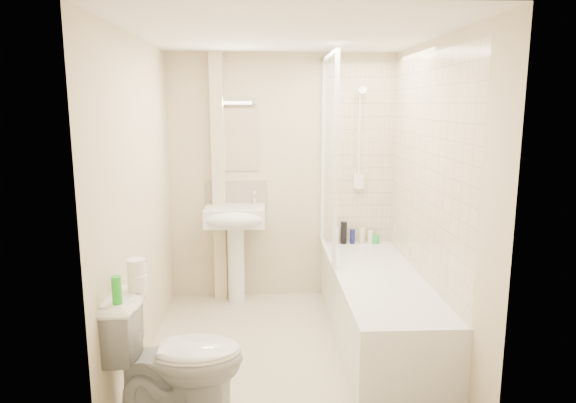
{
  "coord_description": "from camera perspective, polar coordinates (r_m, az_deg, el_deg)",
  "views": [
    {
      "loc": [
        -0.18,
        -3.75,
        1.92
      ],
      "look_at": [
        0.01,
        0.2,
        1.17
      ],
      "focal_mm": 32.0,
      "sensor_mm": 36.0,
      "label": 1
    }
  ],
  "objects": [
    {
      "name": "floor",
      "position": [
        4.22,
        0.06,
        -16.27
      ],
      "size": [
        2.5,
        2.5,
        0.0
      ],
      "primitive_type": "plane",
      "color": "beige",
      "rests_on": "ground"
    },
    {
      "name": "wall_back",
      "position": [
        5.06,
        -0.64,
        2.6
      ],
      "size": [
        2.2,
        0.02,
        2.4
      ],
      "primitive_type": "cube",
      "color": "beige",
      "rests_on": "ground"
    },
    {
      "name": "wall_left",
      "position": [
        3.93,
        -16.17,
        -0.19
      ],
      "size": [
        0.02,
        2.5,
        2.4
      ],
      "primitive_type": "cube",
      "color": "beige",
      "rests_on": "ground"
    },
    {
      "name": "wall_right",
      "position": [
        4.03,
        15.87,
        0.09
      ],
      "size": [
        0.02,
        2.5,
        2.4
      ],
      "primitive_type": "cube",
      "color": "beige",
      "rests_on": "ground"
    },
    {
      "name": "ceiling",
      "position": [
        3.79,
        0.06,
        18.07
      ],
      "size": [
        2.2,
        2.5,
        0.02
      ],
      "primitive_type": "cube",
      "color": "white",
      "rests_on": "wall_back"
    },
    {
      "name": "tile_back",
      "position": [
        5.1,
        7.84,
        5.12
      ],
      "size": [
        0.7,
        0.01,
        1.75
      ],
      "primitive_type": "cube",
      "color": "beige",
      "rests_on": "wall_back"
    },
    {
      "name": "tile_right",
      "position": [
        4.18,
        15.01,
        3.63
      ],
      "size": [
        0.01,
        2.1,
        1.75
      ],
      "primitive_type": "cube",
      "color": "beige",
      "rests_on": "wall_right"
    },
    {
      "name": "pipe_boxing",
      "position": [
        5.01,
        -7.71,
        2.43
      ],
      "size": [
        0.12,
        0.12,
        2.4
      ],
      "primitive_type": "cube",
      "color": "beige",
      "rests_on": "ground"
    },
    {
      "name": "splashback",
      "position": [
        5.08,
        -5.82,
        0.64
      ],
      "size": [
        0.6,
        0.02,
        0.3
      ],
      "primitive_type": "cube",
      "color": "beige",
      "rests_on": "wall_back"
    },
    {
      "name": "mirror",
      "position": [
        5.01,
        -5.94,
        6.84
      ],
      "size": [
        0.46,
        0.01,
        0.6
      ],
      "primitive_type": "cube",
      "color": "white",
      "rests_on": "wall_back"
    },
    {
      "name": "strip_light",
      "position": [
        4.98,
        -6.04,
        11.07
      ],
      "size": [
        0.42,
        0.07,
        0.07
      ],
      "primitive_type": "cube",
      "color": "silver",
      "rests_on": "wall_back"
    },
    {
      "name": "bathtub",
      "position": [
        4.38,
        9.97,
        -11.26
      ],
      "size": [
        0.7,
        2.1,
        0.55
      ],
      "color": "white",
      "rests_on": "ground"
    },
    {
      "name": "shower_screen",
      "position": [
        4.61,
        4.56,
        4.91
      ],
      "size": [
        0.04,
        0.92,
        1.8
      ],
      "color": "white",
      "rests_on": "bathtub"
    },
    {
      "name": "shower_fixture",
      "position": [
        5.05,
        7.95,
        6.43
      ],
      "size": [
        0.1,
        0.16,
        0.99
      ],
      "color": "white",
      "rests_on": "wall_back"
    },
    {
      "name": "pedestal_sink",
      "position": [
        4.91,
        -5.9,
        -2.85
      ],
      "size": [
        0.57,
        0.51,
        1.09
      ],
      "color": "white",
      "rests_on": "ground"
    },
    {
      "name": "bottle_white_a",
      "position": [
        5.13,
        5.37,
        -3.78
      ],
      "size": [
        0.06,
        0.06,
        0.17
      ],
      "primitive_type": "cylinder",
      "color": "white",
      "rests_on": "bathtub"
    },
    {
      "name": "bottle_black_b",
      "position": [
        5.13,
        6.21,
        -3.47
      ],
      "size": [
        0.06,
        0.06,
        0.22
      ],
      "primitive_type": "cylinder",
      "color": "black",
      "rests_on": "bathtub"
    },
    {
      "name": "bottle_blue",
      "position": [
        5.16,
        7.18,
        -3.88
      ],
      "size": [
        0.05,
        0.05,
        0.14
      ],
      "primitive_type": "cylinder",
      "color": "#131655",
      "rests_on": "bathtub"
    },
    {
      "name": "bottle_cream",
      "position": [
        5.17,
        8.23,
        -3.79
      ],
      "size": [
        0.06,
        0.06,
        0.16
      ],
      "primitive_type": "cylinder",
      "color": "beige",
      "rests_on": "bathtub"
    },
    {
      "name": "bottle_white_b",
      "position": [
        5.19,
        9.13,
        -3.91
      ],
      "size": [
        0.05,
        0.05,
        0.13
      ],
      "primitive_type": "cylinder",
      "color": "white",
      "rests_on": "bathtub"
    },
    {
      "name": "bottle_green",
      "position": [
        5.21,
        9.73,
        -4.12
      ],
      "size": [
        0.07,
        0.07,
        0.09
      ],
      "primitive_type": "cylinder",
      "color": "green",
      "rests_on": "bathtub"
    },
    {
      "name": "toilet",
      "position": [
        3.32,
        -12.25,
        -16.6
      ],
      "size": [
        0.49,
        0.82,
        0.81
      ],
      "primitive_type": "imported",
      "rotation": [
        0.0,
        0.0,
        1.59
      ],
      "color": "white",
      "rests_on": "ground"
    },
    {
      "name": "toilet_roll_lower",
      "position": [
        3.26,
        -16.39,
        -8.62
      ],
      "size": [
        0.11,
        0.11,
        0.09
      ],
      "primitive_type": "cylinder",
      "color": "white",
      "rests_on": "toilet"
    },
    {
      "name": "toilet_roll_upper",
      "position": [
        3.24,
        -16.51,
        -6.98
      ],
      "size": [
        0.11,
        0.11,
        0.09
      ],
      "primitive_type": "cylinder",
      "color": "white",
      "rests_on": "toilet_roll_lower"
    },
    {
      "name": "green_bottle",
      "position": [
        3.06,
        -18.49,
        -9.33
      ],
      "size": [
        0.05,
        0.05,
        0.16
      ],
      "primitive_type": "cylinder",
      "color": "green",
      "rests_on": "toilet"
    }
  ]
}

